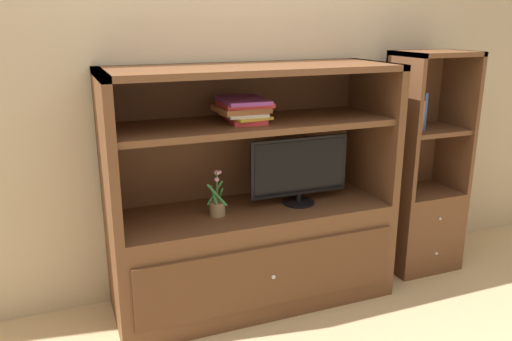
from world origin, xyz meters
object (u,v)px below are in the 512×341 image
at_px(potted_plant, 217,205).
at_px(upright_book_row, 414,113).
at_px(magazine_stack, 243,109).
at_px(tv_monitor, 299,169).
at_px(media_console, 253,230).
at_px(bookshelf_tall, 421,198).

distance_m(potted_plant, upright_book_row, 1.45).
relative_size(potted_plant, magazine_stack, 0.79).
bearing_deg(tv_monitor, media_console, 173.23).
distance_m(magazine_stack, upright_book_row, 1.20).
xyz_separation_m(media_console, bookshelf_tall, (1.27, 0.00, 0.04)).
relative_size(tv_monitor, upright_book_row, 2.58).
bearing_deg(potted_plant, tv_monitor, 0.69).
xyz_separation_m(potted_plant, magazine_stack, (0.18, 0.04, 0.55)).
bearing_deg(upright_book_row, magazine_stack, 179.90).
xyz_separation_m(potted_plant, bookshelf_tall, (1.51, 0.04, -0.17)).
height_order(magazine_stack, upright_book_row, magazine_stack).
xyz_separation_m(media_console, magazine_stack, (-0.06, -0.00, 0.75)).
bearing_deg(bookshelf_tall, magazine_stack, -179.69).
height_order(media_console, bookshelf_tall, bookshelf_tall).
bearing_deg(potted_plant, media_console, 9.92).
bearing_deg(magazine_stack, potted_plant, -168.31).
relative_size(potted_plant, upright_book_row, 1.10).
relative_size(potted_plant, bookshelf_tall, 0.18).
xyz_separation_m(media_console, tv_monitor, (0.29, -0.03, 0.37)).
relative_size(tv_monitor, potted_plant, 2.36).
bearing_deg(tv_monitor, potted_plant, -179.31).
height_order(tv_monitor, magazine_stack, magazine_stack).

